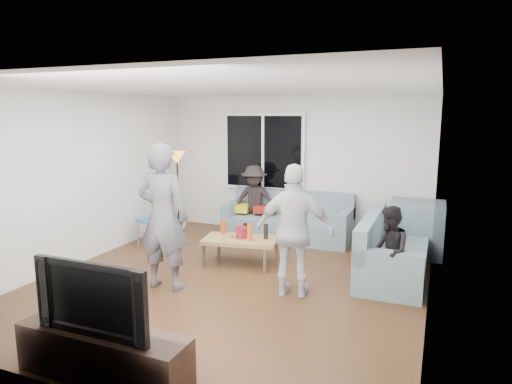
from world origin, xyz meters
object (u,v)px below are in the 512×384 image
at_px(side_chair, 151,221).
at_px(television, 100,295).
at_px(player_left, 163,217).
at_px(tv_console, 103,354).
at_px(sofa_right_section, 395,246).
at_px(spectator_right, 389,252).
at_px(player_right, 295,231).
at_px(coffee_table, 240,251).
at_px(sofa_back_section, 287,216).
at_px(spectator_back, 254,201).
at_px(floor_lamp, 178,193).

relative_size(side_chair, television, 0.77).
height_order(player_left, tv_console, player_left).
distance_m(sofa_right_section, spectator_right, 0.79).
xyz_separation_m(player_right, television, (-0.97, -2.36, -0.07)).
bearing_deg(spectator_right, player_left, -88.16).
bearing_deg(coffee_table, side_chair, 169.92).
height_order(sofa_back_section, tv_console, sofa_back_section).
bearing_deg(spectator_back, tv_console, -95.29).
height_order(coffee_table, spectator_back, spectator_back).
height_order(player_left, spectator_back, player_left).
height_order(sofa_back_section, coffee_table, sofa_back_section).
bearing_deg(sofa_right_section, player_left, 120.51).
bearing_deg(floor_lamp, tv_console, -65.55).
distance_m(player_left, spectator_back, 2.86).
distance_m(player_right, television, 2.55).
relative_size(sofa_right_section, player_left, 1.05).
relative_size(player_right, tv_console, 1.04).
bearing_deg(side_chair, player_right, -2.09).
distance_m(player_right, spectator_right, 1.21).
xyz_separation_m(floor_lamp, player_left, (1.33, -2.45, 0.17)).
distance_m(coffee_table, player_left, 1.55).
xyz_separation_m(sofa_back_section, television, (-0.07, -4.77, 0.34)).
height_order(sofa_back_section, floor_lamp, floor_lamp).
height_order(player_right, television, player_right).
distance_m(player_left, tv_console, 2.20).
relative_size(sofa_back_section, tv_console, 1.44).
xyz_separation_m(sofa_right_section, television, (-2.07, -3.57, 0.34)).
relative_size(sofa_right_section, spectator_right, 1.74).
relative_size(coffee_table, spectator_right, 0.96).
bearing_deg(player_right, spectator_right, -167.21).
relative_size(sofa_right_section, coffee_table, 1.82).
height_order(side_chair, player_right, player_right).
bearing_deg(sofa_right_section, tv_console, 149.96).
relative_size(sofa_back_section, floor_lamp, 1.47).
height_order(spectator_right, spectator_back, spectator_back).
bearing_deg(television, coffee_table, 92.81).
height_order(sofa_right_section, player_left, player_left).
xyz_separation_m(spectator_right, tv_console, (-2.07, -2.79, -0.35)).
bearing_deg(sofa_back_section, coffee_table, -98.39).
relative_size(coffee_table, player_right, 0.66).
relative_size(floor_lamp, spectator_right, 1.36).
distance_m(spectator_right, spectator_back, 3.33).
xyz_separation_m(coffee_table, side_chair, (-1.85, 0.33, 0.23)).
relative_size(side_chair, spectator_right, 0.75).
height_order(coffee_table, player_left, player_left).
relative_size(coffee_table, player_left, 0.58).
distance_m(floor_lamp, spectator_right, 4.38).
relative_size(sofa_back_section, sofa_right_section, 1.15).
distance_m(sofa_right_section, player_left, 3.23).
distance_m(floor_lamp, player_right, 3.61).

